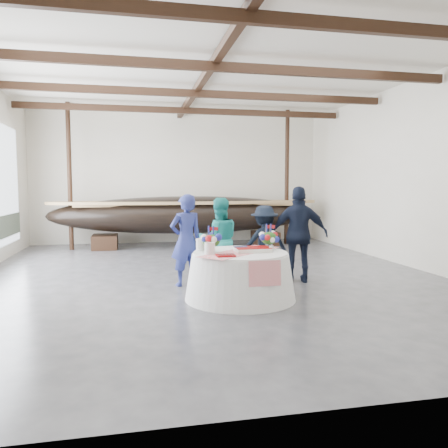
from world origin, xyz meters
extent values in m
cube|color=#3D3D42|center=(0.00, 0.00, 0.00)|extent=(10.00, 12.00, 0.01)
cube|color=silver|center=(0.00, 6.00, 2.25)|extent=(10.00, 0.02, 4.50)
cube|color=silver|center=(0.00, -6.00, 2.25)|extent=(10.00, 0.02, 4.50)
cube|color=silver|center=(5.00, 0.00, 2.25)|extent=(0.02, 12.00, 4.50)
cube|color=white|center=(0.00, 0.00, 4.50)|extent=(10.00, 12.00, 0.01)
cube|color=black|center=(0.00, -3.50, 4.25)|extent=(9.80, 0.12, 0.18)
cube|color=black|center=(0.00, -1.00, 4.25)|extent=(9.80, 0.12, 0.18)
cube|color=black|center=(0.00, 1.50, 4.25)|extent=(9.80, 0.12, 0.18)
cube|color=black|center=(0.00, 4.00, 4.25)|extent=(9.80, 0.12, 0.18)
cube|color=black|center=(0.00, 0.00, 4.38)|extent=(0.15, 11.76, 0.15)
cylinder|color=black|center=(-3.50, 4.67, 2.25)|extent=(0.14, 0.14, 4.50)
cylinder|color=black|center=(3.50, 4.67, 2.25)|extent=(0.14, 0.14, 4.50)
cube|color=black|center=(-2.50, 4.67, 0.22)|extent=(0.77, 0.99, 0.44)
cube|color=black|center=(2.76, 4.67, 0.22)|extent=(0.77, 0.99, 0.44)
ellipsoid|color=black|center=(0.13, 4.67, 1.04)|extent=(8.76, 1.75, 1.20)
cube|color=#9E7A4C|center=(0.13, 4.67, 1.37)|extent=(7.01, 1.15, 0.07)
cone|color=white|center=(0.22, -2.13, 0.40)|extent=(1.93, 1.93, 0.80)
cylinder|color=white|center=(0.22, -2.13, 0.81)|extent=(1.64, 1.64, 0.04)
cube|color=red|center=(0.22, -2.13, 0.83)|extent=(1.69, 1.60, 0.01)
cube|color=white|center=(0.43, -2.14, 0.86)|extent=(0.60, 0.40, 0.07)
cylinder|color=white|center=(-0.35, -2.28, 0.93)|extent=(0.18, 0.18, 0.21)
cylinder|color=white|center=(-0.42, -1.81, 0.93)|extent=(0.18, 0.18, 0.21)
cube|color=maroon|center=(-0.13, -2.55, 0.84)|extent=(0.30, 0.24, 0.03)
cone|color=silver|center=(0.74, -2.25, 0.89)|extent=(0.09, 0.09, 0.12)
imported|color=navy|center=(-0.59, -0.90, 0.91)|extent=(0.76, 0.60, 1.81)
imported|color=teal|center=(0.11, -0.74, 0.87)|extent=(0.86, 0.67, 1.74)
imported|color=black|center=(1.07, -0.76, 0.79)|extent=(1.03, 0.61, 1.57)
imported|color=black|center=(1.72, -1.05, 0.98)|extent=(1.24, 0.79, 1.97)
camera|label=1|loc=(-1.58, -9.43, 1.97)|focal=35.00mm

